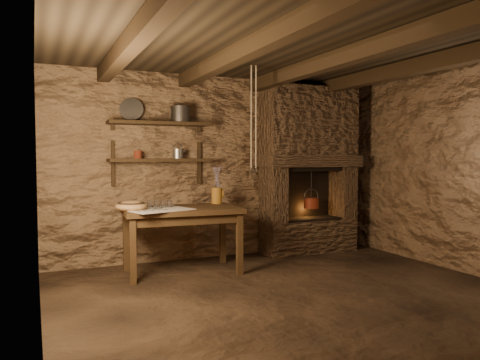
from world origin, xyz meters
name	(u,v)px	position (x,y,z in m)	size (l,w,h in m)	color
floor	(296,297)	(0.00, 0.00, 0.00)	(4.50, 4.50, 0.00)	black
back_wall	(220,167)	(0.00, 2.00, 1.20)	(4.50, 0.04, 2.40)	brown
left_wall	(38,176)	(-2.25, 0.00, 1.20)	(0.04, 4.00, 2.40)	brown
right_wall	(467,169)	(2.25, 0.00, 1.20)	(0.04, 4.00, 2.40)	brown
ceiling	(297,44)	(0.00, 0.00, 2.40)	(4.50, 4.00, 0.04)	black
beam_far_left	(136,37)	(-1.50, 0.00, 2.31)	(0.14, 3.95, 0.16)	black
beam_mid_left	(249,49)	(-0.50, 0.00, 2.31)	(0.14, 3.95, 0.16)	black
beam_mid_right	(341,58)	(0.50, 0.00, 2.31)	(0.14, 3.95, 0.16)	black
beam_far_right	(419,66)	(1.50, 0.00, 2.31)	(0.14, 3.95, 0.16)	black
shelf_lower	(160,160)	(-0.85, 1.84, 1.30)	(1.25, 0.30, 0.04)	black
shelf_upper	(160,123)	(-0.85, 1.84, 1.75)	(1.25, 0.30, 0.04)	black
hearth	(309,165)	(1.25, 1.77, 1.23)	(1.43, 0.51, 2.30)	#332419
work_table	(182,238)	(-0.73, 1.34, 0.41)	(1.37, 0.85, 0.76)	#301F10
linen_cloth	(158,209)	(-1.04, 1.23, 0.76)	(0.66, 0.54, 0.01)	beige
pewter_cutlery_row	(158,209)	(-1.04, 1.21, 0.77)	(0.56, 0.21, 0.01)	gray
drinking_glasses	(157,204)	(-1.01, 1.36, 0.81)	(0.21, 0.06, 0.09)	silver
stoneware_jug	(217,188)	(-0.20, 1.59, 0.96)	(0.15, 0.14, 0.46)	#A46A1F
wooden_bowl	(131,206)	(-1.31, 1.32, 0.80)	(0.34, 0.34, 0.12)	#A57A47
iron_stockpot	(180,115)	(-0.59, 1.84, 1.86)	(0.24, 0.24, 0.18)	#2D2A28
tin_pan	(131,110)	(-1.18, 1.94, 1.92)	(0.29, 0.29, 0.04)	gray
small_kettle	(178,154)	(-0.63, 1.84, 1.38)	(0.17, 0.13, 0.18)	gray
rusty_tin	(138,155)	(-1.12, 1.84, 1.37)	(0.10, 0.10, 0.10)	#5B1E12
red_pot	(311,202)	(1.26, 1.72, 0.70)	(0.23, 0.21, 0.54)	maroon
hanging_ropes	(254,117)	(0.05, 1.05, 1.80)	(0.08, 0.08, 1.20)	beige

